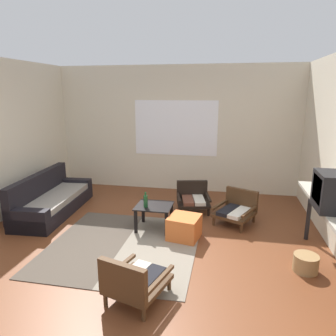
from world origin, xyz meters
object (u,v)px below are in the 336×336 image
Objects in this scene: ottoman_orange at (184,227)px; glass_bottle at (146,201)px; armchair_by_window at (193,197)px; wicker_basket at (306,263)px; armchair_striped_foreground at (134,281)px; couch at (51,201)px; armchair_corner at (236,209)px; clay_vase at (325,186)px; coffee_table at (154,210)px; console_shelf at (330,212)px.

ottoman_orange is 0.72m from glass_bottle.
wicker_basket is at bearing -47.71° from armchair_by_window.
couch is at bearing 136.64° from armchair_striped_foreground.
couch is 2.46× the size of armchair_corner.
armchair_striped_foreground is at bearing -153.15° from wicker_basket.
couch is 6.51× the size of wicker_basket.
clay_vase reaches higher than wicker_basket.
couch is 2.58m from armchair_by_window.
glass_bottle is at bearing 162.07° from wicker_basket.
coffee_table is 0.58m from ottoman_orange.
clay_vase reaches higher than console_shelf.
clay_vase reaches higher than ottoman_orange.
coffee_table is at bearing -157.96° from armchair_corner.
armchair_corner is (1.29, 0.52, -0.07)m from coffee_table.
clay_vase is at bearing -9.18° from glass_bottle.
couch reaches higher than wicker_basket.
console_shelf is at bearing -90.00° from clay_vase.
armchair_corner is 1.73m from console_shelf.
armchair_striped_foreground is at bearing -96.20° from armchair_by_window.
glass_bottle is at bearing 100.97° from armchair_striped_foreground.
coffee_table is 0.31× the size of console_shelf.
armchair_corner is 3.25× the size of glass_bottle.
couch reaches higher than armchair_corner.
clay_vase is (1.80, -0.26, 0.83)m from ottoman_orange.
glass_bottle is (-0.63, 0.13, 0.33)m from ottoman_orange.
coffee_table is 2.32× the size of glass_bottle.
armchair_striped_foreground is 2.39m from console_shelf.
clay_vase is 0.98m from wicker_basket.
armchair_corner is at bearing 22.04° from coffee_table.
armchair_by_window is (0.51, 0.95, -0.08)m from coffee_table.
coffee_table is 1.28× the size of ottoman_orange.
clay_vase is 1.12× the size of wicker_basket.
clay_vase is (4.31, -0.80, 0.78)m from couch.
clay_vase is at bearing -38.37° from armchair_by_window.
coffee_table is 1.40m from armchair_corner.
armchair_by_window is at bearing 59.17° from glass_bottle.
glass_bottle is at bearing 164.39° from console_shelf.
couch is 2.82× the size of armchair_by_window.
clay_vase is at bearing -44.61° from armchair_corner.
couch is 4.48m from console_shelf.
wicker_basket is at bearing 26.85° from armchair_striped_foreground.
glass_bottle reaches higher than armchair_striped_foreground.
armchair_corner is at bearing -28.29° from armchair_by_window.
couch is at bearing 164.61° from wicker_basket.
ottoman_orange is (2.51, -0.54, -0.05)m from couch.
armchair_striped_foreground is (2.21, -2.09, 0.02)m from couch.
couch is 3.45× the size of coffee_table.
ottoman_orange is 1.69m from wicker_basket.
couch is 1.05× the size of console_shelf.
wicker_basket is at bearing -58.65° from armchair_corner.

